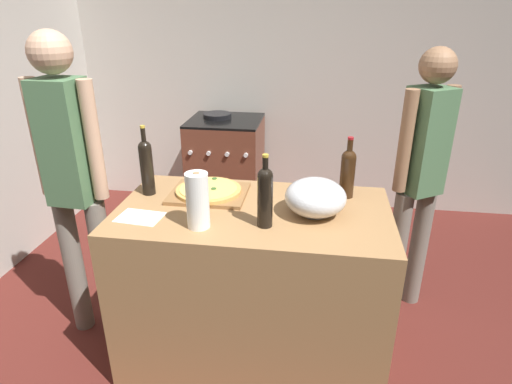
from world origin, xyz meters
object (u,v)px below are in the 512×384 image
(mixing_bowl, at_px, (315,197))
(person_in_red, at_px, (421,171))
(stove, at_px, (226,168))
(person_in_stripes, at_px, (72,175))
(wine_bottle_green, at_px, (348,171))
(wine_bottle_dark, at_px, (265,195))
(paper_towel_roll, at_px, (198,201))
(pizza, at_px, (209,190))
(wine_bottle_clear, at_px, (146,165))

(mixing_bowl, bearing_deg, person_in_red, 44.27)
(stove, height_order, person_in_stripes, person_in_stripes)
(mixing_bowl, distance_m, stove, 2.02)
(stove, bearing_deg, person_in_stripes, -105.05)
(wine_bottle_green, relative_size, wine_bottle_dark, 0.94)
(wine_bottle_green, height_order, wine_bottle_dark, wine_bottle_dark)
(paper_towel_roll, bearing_deg, wine_bottle_green, 33.08)
(pizza, bearing_deg, paper_towel_roll, -83.08)
(mixing_bowl, bearing_deg, wine_bottle_clear, 172.07)
(wine_bottle_green, distance_m, person_in_red, 0.58)
(wine_bottle_clear, height_order, wine_bottle_dark, wine_bottle_clear)
(stove, xyz_separation_m, person_in_stripes, (-0.46, -1.69, 0.55))
(stove, relative_size, person_in_stripes, 0.55)
(wine_bottle_green, distance_m, person_in_stripes, 1.45)
(wine_bottle_clear, height_order, wine_bottle_green, wine_bottle_clear)
(wine_bottle_green, relative_size, person_in_red, 0.20)
(mixing_bowl, bearing_deg, wine_bottle_green, 56.55)
(paper_towel_roll, bearing_deg, person_in_red, 35.14)
(wine_bottle_dark, distance_m, stove, 2.09)
(pizza, relative_size, wine_bottle_dark, 1.01)
(stove, distance_m, person_in_stripes, 1.84)
(person_in_red, bearing_deg, wine_bottle_dark, -138.25)
(person_in_stripes, bearing_deg, person_in_red, 15.48)
(wine_bottle_clear, height_order, person_in_red, person_in_red)
(wine_bottle_clear, relative_size, wine_bottle_dark, 1.09)
(paper_towel_roll, distance_m, wine_bottle_clear, 0.49)
(mixing_bowl, relative_size, wine_bottle_green, 0.91)
(wine_bottle_clear, relative_size, wine_bottle_green, 1.15)
(paper_towel_roll, height_order, wine_bottle_dark, wine_bottle_dark)
(wine_bottle_clear, distance_m, wine_bottle_dark, 0.72)
(wine_bottle_green, xyz_separation_m, person_in_red, (0.45, 0.35, -0.11))
(wine_bottle_clear, height_order, person_in_stripes, person_in_stripes)
(wine_bottle_clear, xyz_separation_m, wine_bottle_dark, (0.66, -0.27, -0.01))
(wine_bottle_green, xyz_separation_m, wine_bottle_dark, (-0.38, -0.39, 0.01))
(stove, distance_m, person_in_red, 1.91)
(mixing_bowl, distance_m, wine_bottle_dark, 0.28)
(wine_bottle_green, bearing_deg, wine_bottle_clear, -173.64)
(mixing_bowl, bearing_deg, pizza, 165.40)
(pizza, distance_m, paper_towel_roll, 0.37)
(pizza, distance_m, person_in_red, 1.25)
(paper_towel_roll, distance_m, wine_bottle_green, 0.81)
(wine_bottle_dark, relative_size, person_in_stripes, 0.20)
(stove, bearing_deg, wine_bottle_clear, -92.12)
(stove, relative_size, person_in_red, 0.58)
(wine_bottle_dark, height_order, person_in_stripes, person_in_stripes)
(paper_towel_roll, bearing_deg, wine_bottle_dark, 10.10)
(wine_bottle_dark, relative_size, person_in_red, 0.21)
(mixing_bowl, height_order, paper_towel_roll, paper_towel_roll)
(paper_towel_roll, xyz_separation_m, person_in_stripes, (-0.76, 0.27, -0.02))
(pizza, height_order, stove, pizza)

